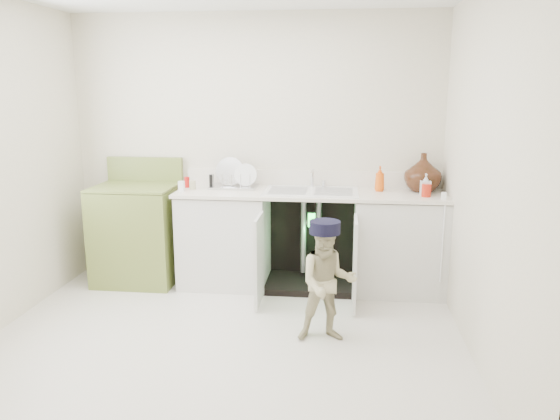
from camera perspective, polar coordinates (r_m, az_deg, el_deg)
The scene contains 5 objects.
ground at distance 4.15m, azimuth -5.77°, elevation -13.37°, with size 3.50×3.50×0.00m, color beige.
room_shell at distance 3.77m, azimuth -6.19°, elevation 3.94°, with size 6.00×5.50×1.26m.
counter_run at distance 5.04m, azimuth 3.60°, elevation -2.79°, with size 2.44×1.02×1.25m.
avocado_stove at distance 5.36m, azimuth -14.64°, elevation -2.24°, with size 0.75×0.65×1.16m.
repair_worker at distance 3.98m, azimuth 4.97°, elevation -7.39°, with size 0.48×0.96×0.90m.
Camera 1 is at (0.83, -3.64, 1.82)m, focal length 35.00 mm.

